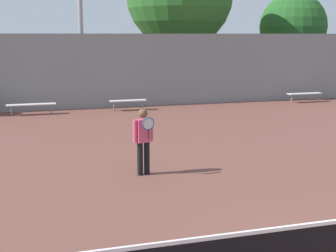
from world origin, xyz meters
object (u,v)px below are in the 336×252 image
Objects in this scene: bench_courtside_far at (128,101)px; tennis_player at (143,138)px; tree_green_broad at (293,27)px; bench_courtside_near at (31,105)px; bench_by_gate at (305,94)px.

tennis_player is at bearing -99.39° from bench_courtside_far.
bench_courtside_near is at bearing -160.52° from tree_green_broad.
tree_green_broad is (13.34, 15.55, 2.94)m from tennis_player.
tree_green_broad reaches higher than bench_courtside_far.
bench_courtside_near is (-2.61, 9.91, -0.50)m from tennis_player.
bench_courtside_near is 1.12× the size of bench_by_gate.
tree_green_broad reaches higher than bench_courtside_near.
tennis_player is 20.70m from tree_green_broad.
tennis_player is 14.67m from bench_by_gate.
bench_courtside_near is 17.27m from tree_green_broad.
tree_green_broad is (11.70, 5.64, 3.45)m from bench_courtside_far.
tree_green_broad is at bearing 36.45° from tennis_player.
tree_green_broad is (2.54, 5.64, 3.45)m from bench_by_gate.
tree_green_broad is at bearing 25.74° from bench_courtside_far.
tree_green_broad is at bearing 19.48° from bench_courtside_near.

